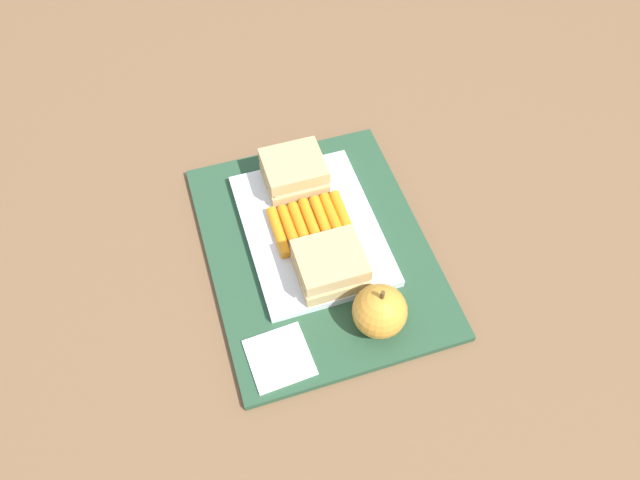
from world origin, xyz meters
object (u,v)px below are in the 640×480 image
Objects in this scene: food_tray at (311,229)px; paper_napkin at (279,357)px; sandwich_half_right at (330,265)px; carrot_sticks_bundle at (311,223)px; apple at (380,311)px; sandwich_half_left at (294,172)px.

food_tray is 0.18m from paper_napkin.
paper_napkin is at bearing -46.97° from sandwich_half_right.
carrot_sticks_bundle reaches higher than paper_napkin.
paper_napkin is (0.16, -0.09, -0.00)m from food_tray.
carrot_sticks_bundle is at bearing -166.93° from apple.
food_tray is 2.88× the size of sandwich_half_left.
sandwich_half_right is at bearing 0.00° from sandwich_half_left.
paper_napkin is (0.08, -0.09, -0.03)m from sandwich_half_right.
apple is at bearing 13.00° from food_tray.
sandwich_half_right is 0.08m from apple.
apple is at bearing 13.07° from carrot_sticks_bundle.
sandwich_half_right is at bearing 133.03° from paper_napkin.
sandwich_half_left is 0.79× the size of carrot_sticks_bundle.
food_tray is at bearing 0.00° from sandwich_half_left.
apple is 1.08× the size of paper_napkin.
carrot_sticks_bundle is 1.45× the size of paper_napkin.
apple reaches higher than sandwich_half_right.
sandwich_half_left is 1.06× the size of apple.
sandwich_half_right is 1.14× the size of paper_napkin.
sandwich_half_right is at bearing 0.00° from food_tray.
sandwich_half_left is 0.08m from carrot_sticks_bundle.
food_tray is at bearing 169.92° from carrot_sticks_bundle.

